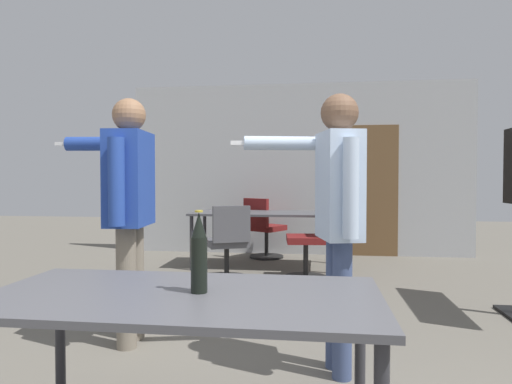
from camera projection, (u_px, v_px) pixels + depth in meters
The scene contains 9 objects.
back_wall at pixel (300, 170), 7.32m from camera, with size 5.42×0.12×2.73m.
conference_table_near at pixel (183, 311), 1.87m from camera, with size 1.62×0.81×0.75m.
conference_table_far at pixel (267, 217), 6.26m from camera, with size 2.04×0.84×0.75m.
person_right_polo at pixel (128, 196), 3.35m from camera, with size 0.86×0.68×1.81m.
person_center_tall at pixel (337, 203), 2.83m from camera, with size 0.85×0.56×1.74m.
office_chair_near_pushed at pixel (312, 242), 5.53m from camera, with size 0.57×0.52×0.94m.
office_chair_far_right at pixel (263, 230), 6.93m from camera, with size 0.65×0.68×0.92m.
office_chair_mid_tucked at pixel (228, 246), 5.43m from camera, with size 0.62×0.66×0.90m.
beer_bottle at pixel (199, 254), 1.87m from camera, with size 0.07×0.07×0.34m.
Camera 1 is at (0.28, -1.50, 1.23)m, focal length 32.00 mm.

